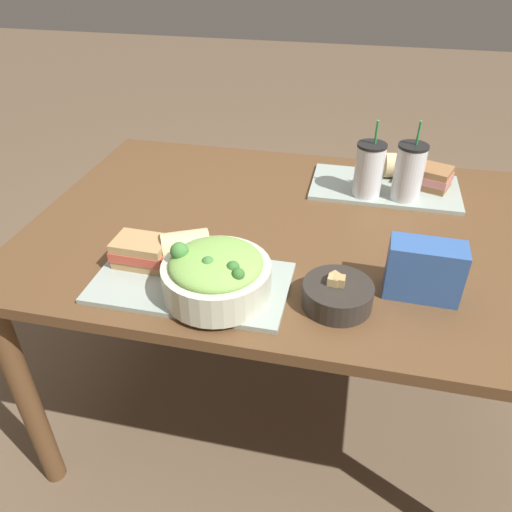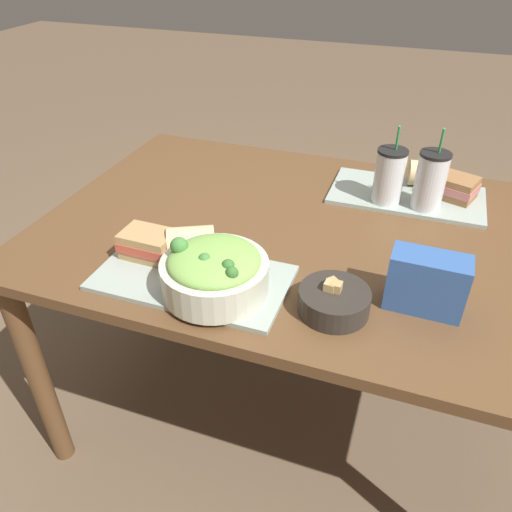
{
  "view_description": "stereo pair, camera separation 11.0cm",
  "coord_description": "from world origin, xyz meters",
  "px_view_note": "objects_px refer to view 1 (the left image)",
  "views": [
    {
      "loc": [
        0.13,
        -1.16,
        1.45
      ],
      "look_at": [
        -0.06,
        -0.28,
        0.82
      ],
      "focal_mm": 35.0,
      "sensor_mm": 36.0,
      "label": 1
    },
    {
      "loc": [
        0.24,
        -1.13,
        1.45
      ],
      "look_at": [
        -0.06,
        -0.28,
        0.82
      ],
      "focal_mm": 35.0,
      "sensor_mm": 36.0,
      "label": 2
    }
  ],
  "objects_px": {
    "soup_bowl": "(337,294)",
    "drink_cup_dark": "(369,171)",
    "chip_bag": "(424,270)",
    "salad_bowl": "(216,273)",
    "sandwich_near": "(142,251)",
    "baguette_far": "(402,165)",
    "drink_cup_red": "(409,174)",
    "sandwich_far": "(429,177)",
    "baguette_near": "(187,246)"
  },
  "relations": [
    {
      "from": "sandwich_near",
      "to": "soup_bowl",
      "type": "bearing_deg",
      "value": -3.31
    },
    {
      "from": "salad_bowl",
      "to": "chip_bag",
      "type": "relative_size",
      "value": 1.46
    },
    {
      "from": "sandwich_near",
      "to": "drink_cup_dark",
      "type": "xyz_separation_m",
      "value": [
        0.5,
        0.47,
        0.04
      ]
    },
    {
      "from": "baguette_near",
      "to": "salad_bowl",
      "type": "bearing_deg",
      "value": -161.91
    },
    {
      "from": "baguette_near",
      "to": "drink_cup_dark",
      "type": "height_order",
      "value": "drink_cup_dark"
    },
    {
      "from": "drink_cup_dark",
      "to": "baguette_far",
      "type": "bearing_deg",
      "value": 55.2
    },
    {
      "from": "drink_cup_dark",
      "to": "drink_cup_red",
      "type": "relative_size",
      "value": 0.97
    },
    {
      "from": "baguette_far",
      "to": "drink_cup_dark",
      "type": "height_order",
      "value": "drink_cup_dark"
    },
    {
      "from": "soup_bowl",
      "to": "sandwich_near",
      "type": "distance_m",
      "value": 0.47
    },
    {
      "from": "sandwich_near",
      "to": "baguette_far",
      "type": "distance_m",
      "value": 0.87
    },
    {
      "from": "sandwich_far",
      "to": "chip_bag",
      "type": "xyz_separation_m",
      "value": [
        -0.05,
        -0.53,
        0.02
      ]
    },
    {
      "from": "salad_bowl",
      "to": "drink_cup_dark",
      "type": "distance_m",
      "value": 0.62
    },
    {
      "from": "baguette_near",
      "to": "chip_bag",
      "type": "xyz_separation_m",
      "value": [
        0.54,
        0.0,
        0.02
      ]
    },
    {
      "from": "salad_bowl",
      "to": "baguette_far",
      "type": "xyz_separation_m",
      "value": [
        0.4,
        0.69,
        -0.01
      ]
    },
    {
      "from": "chip_bag",
      "to": "baguette_near",
      "type": "bearing_deg",
      "value": -178.38
    },
    {
      "from": "chip_bag",
      "to": "soup_bowl",
      "type": "bearing_deg",
      "value": -154.91
    },
    {
      "from": "salad_bowl",
      "to": "soup_bowl",
      "type": "height_order",
      "value": "salad_bowl"
    },
    {
      "from": "sandwich_near",
      "to": "drink_cup_red",
      "type": "bearing_deg",
      "value": 39.23
    },
    {
      "from": "sandwich_near",
      "to": "chip_bag",
      "type": "bearing_deg",
      "value": 4.94
    },
    {
      "from": "baguette_far",
      "to": "chip_bag",
      "type": "distance_m",
      "value": 0.58
    },
    {
      "from": "drink_cup_dark",
      "to": "salad_bowl",
      "type": "bearing_deg",
      "value": -118.78
    },
    {
      "from": "soup_bowl",
      "to": "chip_bag",
      "type": "bearing_deg",
      "value": 23.58
    },
    {
      "from": "salad_bowl",
      "to": "sandwich_far",
      "type": "height_order",
      "value": "salad_bowl"
    },
    {
      "from": "soup_bowl",
      "to": "sandwich_near",
      "type": "relative_size",
      "value": 1.15
    },
    {
      "from": "salad_bowl",
      "to": "drink_cup_red",
      "type": "relative_size",
      "value": 1.01
    },
    {
      "from": "baguette_near",
      "to": "baguette_far",
      "type": "xyz_separation_m",
      "value": [
        0.51,
        0.58,
        -0.0
      ]
    },
    {
      "from": "salad_bowl",
      "to": "sandwich_near",
      "type": "bearing_deg",
      "value": 160.73
    },
    {
      "from": "drink_cup_red",
      "to": "chip_bag",
      "type": "xyz_separation_m",
      "value": [
        0.03,
        -0.44,
        -0.02
      ]
    },
    {
      "from": "baguette_far",
      "to": "drink_cup_red",
      "type": "relative_size",
      "value": 0.49
    },
    {
      "from": "sandwich_near",
      "to": "baguette_far",
      "type": "height_order",
      "value": "baguette_far"
    },
    {
      "from": "drink_cup_dark",
      "to": "chip_bag",
      "type": "bearing_deg",
      "value": -72.69
    },
    {
      "from": "sandwich_near",
      "to": "drink_cup_dark",
      "type": "distance_m",
      "value": 0.69
    },
    {
      "from": "chip_bag",
      "to": "sandwich_near",
      "type": "bearing_deg",
      "value": -175.23
    },
    {
      "from": "soup_bowl",
      "to": "drink_cup_dark",
      "type": "bearing_deg",
      "value": 85.5
    },
    {
      "from": "salad_bowl",
      "to": "baguette_far",
      "type": "distance_m",
      "value": 0.8
    },
    {
      "from": "salad_bowl",
      "to": "chip_bag",
      "type": "distance_m",
      "value": 0.45
    },
    {
      "from": "salad_bowl",
      "to": "sandwich_far",
      "type": "bearing_deg",
      "value": 52.93
    },
    {
      "from": "soup_bowl",
      "to": "baguette_far",
      "type": "height_order",
      "value": "baguette_far"
    },
    {
      "from": "sandwich_near",
      "to": "sandwich_far",
      "type": "relative_size",
      "value": 0.9
    },
    {
      "from": "salad_bowl",
      "to": "soup_bowl",
      "type": "relative_size",
      "value": 1.56
    },
    {
      "from": "sandwich_far",
      "to": "chip_bag",
      "type": "height_order",
      "value": "chip_bag"
    },
    {
      "from": "salad_bowl",
      "to": "drink_cup_dark",
      "type": "height_order",
      "value": "drink_cup_dark"
    },
    {
      "from": "sandwich_near",
      "to": "salad_bowl",
      "type": "bearing_deg",
      "value": -17.58
    },
    {
      "from": "soup_bowl",
      "to": "chip_bag",
      "type": "xyz_separation_m",
      "value": [
        0.18,
        0.08,
        0.04
      ]
    },
    {
      "from": "salad_bowl",
      "to": "soup_bowl",
      "type": "bearing_deg",
      "value": 6.87
    },
    {
      "from": "salad_bowl",
      "to": "sandwich_near",
      "type": "height_order",
      "value": "salad_bowl"
    },
    {
      "from": "baguette_near",
      "to": "chip_bag",
      "type": "relative_size",
      "value": 0.83
    },
    {
      "from": "baguette_far",
      "to": "drink_cup_red",
      "type": "bearing_deg",
      "value": 174.42
    },
    {
      "from": "baguette_far",
      "to": "chip_bag",
      "type": "bearing_deg",
      "value": 173.98
    },
    {
      "from": "baguette_far",
      "to": "chip_bag",
      "type": "xyz_separation_m",
      "value": [
        0.03,
        -0.58,
        0.02
      ]
    }
  ]
}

